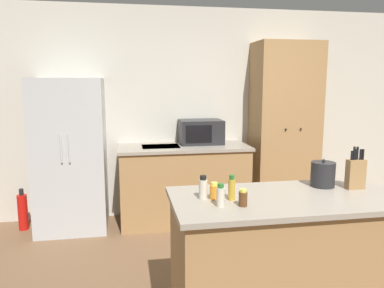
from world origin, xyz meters
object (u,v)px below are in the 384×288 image
spice_bottle_pale_salt (203,188)px  microwave (201,132)px  fire_extinguisher (23,212)px  spice_bottle_short_red (221,196)px  knife_block (356,173)px  pantry_cabinet (284,130)px  refrigerator (70,155)px  kettle (323,174)px  spice_bottle_tall_dark (214,191)px  spice_bottle_green_herb (243,198)px  spice_bottle_amber_oil (232,188)px

spice_bottle_pale_salt → microwave: bearing=79.0°
microwave → fire_extinguisher: (-2.10, -0.07, -0.87)m
spice_bottle_short_red → knife_block: bearing=11.3°
pantry_cabinet → refrigerator: bearing=-178.3°
spice_bottle_pale_salt → fire_extinguisher: (-1.69, 2.07, -0.78)m
kettle → spice_bottle_tall_dark: bearing=-169.5°
spice_bottle_green_herb → kettle: 0.79m
knife_block → spice_bottle_tall_dark: (-1.06, -0.06, -0.06)m
spice_bottle_amber_oil → spice_bottle_tall_dark: bearing=160.6°
spice_bottle_tall_dark → spice_bottle_pale_salt: spice_bottle_pale_salt is taller
refrigerator → spice_bottle_short_red: bearing=-61.4°
refrigerator → pantry_cabinet: size_ratio=0.80×
spice_bottle_green_herb → spice_bottle_tall_dark: bearing=129.7°
knife_block → kettle: knife_block is taller
refrigerator → pantry_cabinet: pantry_cabinet is taller
spice_bottle_pale_salt → kettle: size_ratio=0.76×
refrigerator → kettle: size_ratio=8.38×
knife_block → spice_bottle_green_herb: 0.95m
microwave → knife_block: bearing=-71.2°
knife_block → spice_bottle_tall_dark: bearing=-176.9°
knife_block → fire_extinguisher: knife_block is taller
spice_bottle_green_herb → kettle: (0.72, 0.33, 0.04)m
microwave → spice_bottle_green_herb: microwave is taller
spice_bottle_short_red → pantry_cabinet: bearing=58.1°
refrigerator → microwave: bearing=4.3°
spice_bottle_pale_salt → fire_extinguisher: spice_bottle_pale_salt is taller
spice_bottle_amber_oil → spice_bottle_pale_salt: bearing=162.2°
microwave → spice_bottle_amber_oil: bearing=-96.1°
spice_bottle_tall_dark → kettle: 0.88m
spice_bottle_tall_dark → spice_bottle_amber_oil: (0.11, -0.04, 0.03)m
spice_bottle_short_red → kettle: size_ratio=0.70×
spice_bottle_tall_dark → knife_block: bearing=3.1°
spice_bottle_tall_dark → spice_bottle_green_herb: (0.14, -0.17, -0.00)m
refrigerator → microwave: (1.54, 0.12, 0.22)m
spice_bottle_green_herb → spice_bottle_pale_salt: spice_bottle_pale_salt is taller
spice_bottle_tall_dark → spice_bottle_short_red: size_ratio=0.78×
spice_bottle_green_herb → spice_bottle_pale_salt: 0.29m
spice_bottle_amber_oil → fire_extinguisher: spice_bottle_amber_oil is taller
refrigerator → kettle: bearing=-42.5°
pantry_cabinet → fire_extinguisher: size_ratio=4.49×
pantry_cabinet → kettle: pantry_cabinet is taller
spice_bottle_tall_dark → kettle: kettle is taller
knife_block → spice_bottle_amber_oil: size_ratio=1.86×
spice_bottle_pale_salt → fire_extinguisher: bearing=129.3°
fire_extinguisher → pantry_cabinet: bearing=0.5°
spice_bottle_amber_oil → spice_bottle_pale_salt: (-0.18, 0.06, -0.00)m
kettle → fire_extinguisher: kettle is taller
pantry_cabinet → kettle: size_ratio=10.53×
knife_block → spice_bottle_short_red: knife_block is taller
refrigerator → spice_bottle_amber_oil: bearing=-57.9°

